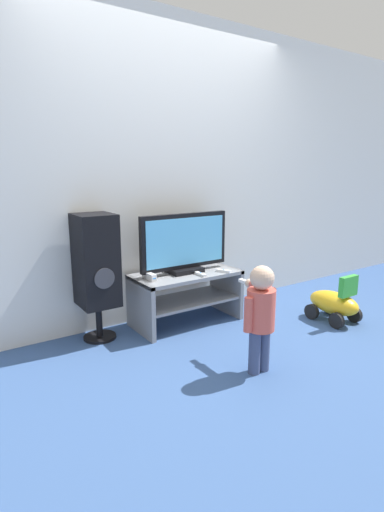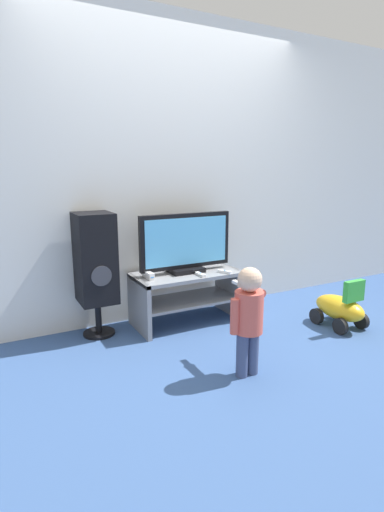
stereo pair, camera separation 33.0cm
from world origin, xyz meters
name	(u,v)px [view 1 (the left image)]	position (x,y,z in m)	size (l,w,h in m)	color
ground_plane	(201,330)	(0.00, 0.00, 0.00)	(16.00, 16.00, 0.00)	#38568C
wall_back	(166,171)	(0.00, 0.54, 1.30)	(10.00, 0.06, 2.60)	silver
tv_stand	(186,290)	(0.00, 0.23, 0.29)	(0.92, 0.46, 0.45)	gray
television	(185,244)	(0.00, 0.25, 0.70)	(0.83, 0.20, 0.51)	black
game_console	(149,276)	(-0.36, 0.22, 0.48)	(0.05, 0.18, 0.06)	white
remote_primary	(223,271)	(0.28, 0.06, 0.46)	(0.09, 0.13, 0.03)	white
remote_secondary	(201,274)	(0.05, 0.08, 0.46)	(0.04, 0.13, 0.03)	white
child	(260,310)	(-0.07, -0.76, 0.43)	(0.28, 0.42, 0.72)	#3F4C72
speaker_tower	(96,263)	(-0.76, 0.33, 0.62)	(0.28, 0.32, 0.99)	black
ride_on_toy	(334,303)	(1.10, -0.48, 0.17)	(0.29, 0.47, 0.44)	gold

